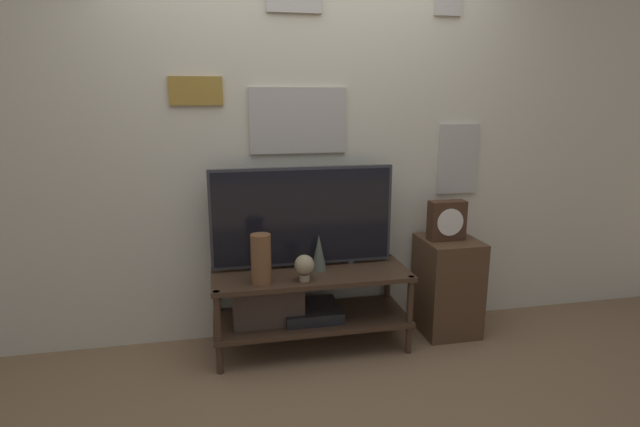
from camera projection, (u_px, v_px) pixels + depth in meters
name	position (u px, v px, depth m)	size (l,w,h in m)	color
ground_plane	(320.00, 368.00, 2.98)	(12.00, 12.00, 0.00)	#846647
wall_back	(302.00, 133.00, 3.21)	(6.40, 0.08, 2.70)	beige
media_console	(296.00, 301.00, 3.15)	(1.23, 0.48, 0.51)	#422D1E
television	(303.00, 217.00, 3.15)	(1.16, 0.05, 0.65)	#333338
vase_tall_ceramic	(261.00, 259.00, 2.90)	(0.12, 0.12, 0.30)	brown
vase_slim_bronze	(319.00, 253.00, 3.13)	(0.10, 0.10, 0.23)	#4C5647
decorative_bust	(304.00, 266.00, 2.95)	(0.12, 0.12, 0.16)	tan
side_table	(447.00, 285.00, 3.40)	(0.37, 0.40, 0.65)	#513823
mantel_clock	(447.00, 220.00, 3.29)	(0.24, 0.11, 0.26)	#422819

